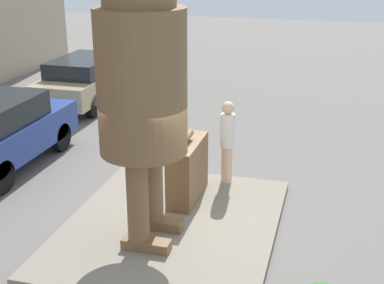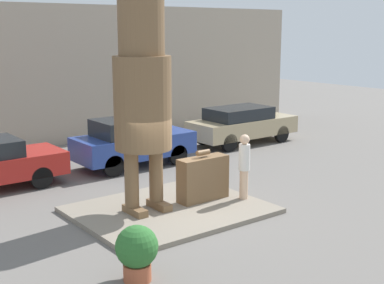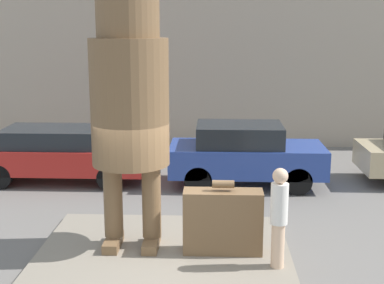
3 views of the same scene
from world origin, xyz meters
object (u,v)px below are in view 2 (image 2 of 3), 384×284
object	(u,v)px
parked_car_blue	(133,141)
giant_suitcase	(203,178)
statue_figure	(142,89)
planter_pot	(137,250)
parked_car_tan	(242,124)
tourist	(244,164)

from	to	relation	value
parked_car_blue	giant_suitcase	bearing A→B (deg)	-97.81
statue_figure	parked_car_blue	size ratio (longest dim) A/B	1.29
statue_figure	planter_pot	xyz separation A→B (m)	(-2.09, -3.02, -2.60)
statue_figure	giant_suitcase	xyz separation A→B (m)	(1.71, -0.26, -2.49)
giant_suitcase	parked_car_blue	world-z (taller)	parked_car_blue
statue_figure	planter_pot	size ratio (longest dim) A/B	4.85
planter_pot	parked_car_tan	bearing A→B (deg)	38.39
parked_car_tan	planter_pot	distance (m)	12.68
parked_car_tan	giant_suitcase	bearing A→B (deg)	-140.23
giant_suitcase	planter_pot	size ratio (longest dim) A/B	1.33
tourist	parked_car_tan	bearing A→B (deg)	47.67
planter_pot	parked_car_blue	bearing A→B (deg)	59.13
planter_pot	statue_figure	bearing A→B (deg)	55.28
tourist	parked_car_blue	xyz separation A→B (m)	(-0.31, 5.26, -0.21)
parked_car_blue	planter_pot	distance (m)	8.66
tourist	parked_car_blue	bearing A→B (deg)	93.33
parked_car_blue	parked_car_tan	size ratio (longest dim) A/B	0.87
parked_car_tan	planter_pot	bearing A→B (deg)	-141.61
parked_car_blue	parked_car_tan	world-z (taller)	parked_car_blue
giant_suitcase	parked_car_blue	xyz separation A→B (m)	(0.64, 4.67, 0.17)
giant_suitcase	parked_car_tan	world-z (taller)	parked_car_tan
parked_car_tan	statue_figure	bearing A→B (deg)	-148.26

